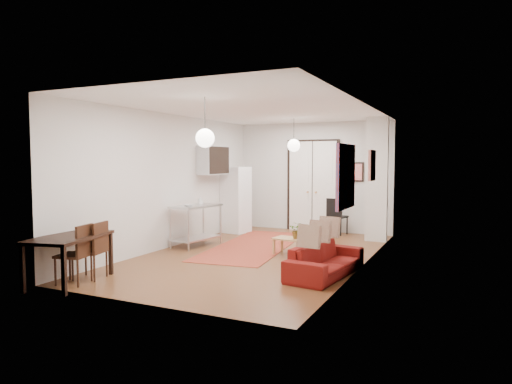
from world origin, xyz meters
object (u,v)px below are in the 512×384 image
at_px(kitchen_counter, 196,220).
at_px(sofa, 325,260).
at_px(fridge, 236,200).
at_px(dining_chair_near, 94,245).
at_px(dining_table, 69,241).
at_px(dining_chair_far, 78,249).
at_px(black_side_chair, 338,213).
at_px(coffee_table, 293,240).

bearing_deg(kitchen_counter, sofa, -13.27).
xyz_separation_m(kitchen_counter, fridge, (-0.10, 2.07, 0.28)).
bearing_deg(fridge, dining_chair_near, -81.15).
distance_m(fridge, dining_chair_near, 5.10).
distance_m(dining_table, dining_chair_far, 0.18).
xyz_separation_m(dining_table, dining_chair_far, (0.08, 0.09, -0.13)).
bearing_deg(fridge, black_side_chair, 27.16).
xyz_separation_m(sofa, kitchen_counter, (-3.35, 1.30, 0.32)).
bearing_deg(black_side_chair, dining_table, 79.29).
distance_m(kitchen_counter, dining_table, 3.44).
bearing_deg(black_side_chair, kitchen_counter, 61.44).
height_order(coffee_table, fridge, fridge).
bearing_deg(black_side_chair, dining_chair_far, 79.60).
height_order(fridge, dining_chair_near, fridge).
xyz_separation_m(coffee_table, kitchen_counter, (-2.28, 0.01, 0.29)).
distance_m(kitchen_counter, dining_chair_near, 3.02).
bearing_deg(dining_chair_near, kitchen_counter, 166.72).
height_order(coffee_table, dining_chair_far, dining_chair_far).
distance_m(coffee_table, dining_chair_far, 4.07).
height_order(dining_table, dining_chair_near, dining_chair_near).
bearing_deg(sofa, black_side_chair, 19.33).
xyz_separation_m(fridge, dining_chair_far, (0.08, -5.42, -0.33)).
relative_size(sofa, dining_chair_near, 1.94).
xyz_separation_m(sofa, coffee_table, (-1.06, 1.29, 0.03)).
distance_m(dining_chair_near, black_side_chair, 6.45).
relative_size(dining_chair_far, black_side_chair, 0.98).
xyz_separation_m(coffee_table, dining_chair_far, (-2.31, -3.34, 0.24)).
distance_m(kitchen_counter, dining_chair_far, 3.35).
height_order(coffee_table, dining_table, dining_table).
height_order(kitchen_counter, black_side_chair, black_side_chair).
bearing_deg(dining_table, fridge, 90.00).
relative_size(sofa, kitchen_counter, 1.42).
height_order(kitchen_counter, fridge, fridge).
xyz_separation_m(dining_chair_near, black_side_chair, (2.45, 5.97, 0.02)).
height_order(sofa, black_side_chair, black_side_chair).
bearing_deg(coffee_table, dining_chair_far, -124.63).
relative_size(coffee_table, dining_table, 0.55).
bearing_deg(kitchen_counter, dining_chair_far, -82.40).
distance_m(coffee_table, kitchen_counter, 2.30).
height_order(fridge, dining_table, fridge).
relative_size(fridge, dining_chair_near, 1.88).
xyz_separation_m(dining_chair_near, dining_chair_far, (0.00, -0.33, 0.00)).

